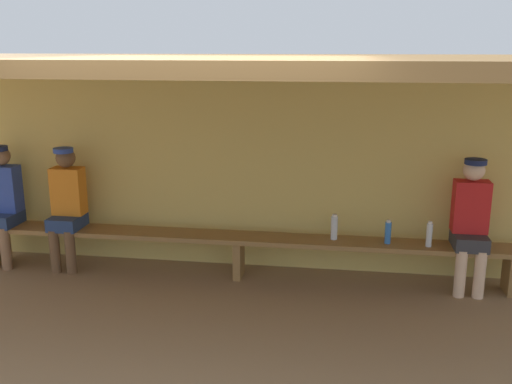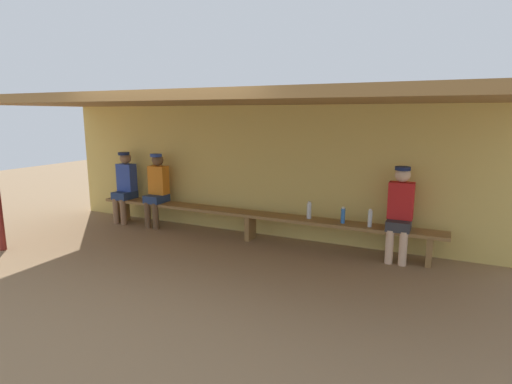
% 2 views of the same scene
% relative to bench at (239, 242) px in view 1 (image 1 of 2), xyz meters
% --- Properties ---
extents(ground_plane, '(24.00, 24.00, 0.00)m').
position_rel_bench_xyz_m(ground_plane, '(0.00, -1.55, -0.39)').
color(ground_plane, '#8C6D4C').
extents(back_wall, '(8.00, 0.20, 2.20)m').
position_rel_bench_xyz_m(back_wall, '(0.00, 0.45, 0.71)').
color(back_wall, '#D8BC60').
rests_on(back_wall, ground).
extents(dugout_roof, '(8.00, 2.80, 0.12)m').
position_rel_bench_xyz_m(dugout_roof, '(0.00, -0.85, 1.87)').
color(dugout_roof, olive).
rests_on(dugout_roof, back_wall).
extents(bench, '(6.00, 0.36, 0.46)m').
position_rel_bench_xyz_m(bench, '(0.00, 0.00, 0.00)').
color(bench, olive).
rests_on(bench, ground).
extents(player_rightmost, '(0.34, 0.42, 1.34)m').
position_rel_bench_xyz_m(player_rightmost, '(-2.67, 0.00, 0.36)').
color(player_rightmost, navy).
rests_on(player_rightmost, ground).
extents(player_in_white, '(0.34, 0.42, 1.34)m').
position_rel_bench_xyz_m(player_in_white, '(2.33, 0.00, 0.36)').
color(player_in_white, '#333338').
rests_on(player_in_white, ground).
extents(player_with_sunglasses, '(0.34, 0.42, 1.34)m').
position_rel_bench_xyz_m(player_with_sunglasses, '(-1.91, 0.00, 0.36)').
color(player_with_sunglasses, navy).
rests_on(player_with_sunglasses, ground).
extents(water_bottle_blue, '(0.06, 0.06, 0.25)m').
position_rel_bench_xyz_m(water_bottle_blue, '(1.54, -0.01, 0.19)').
color(water_bottle_blue, blue).
rests_on(water_bottle_blue, bench).
extents(water_bottle_green, '(0.07, 0.07, 0.27)m').
position_rel_bench_xyz_m(water_bottle_green, '(1.00, 0.03, 0.20)').
color(water_bottle_green, silver).
rests_on(water_bottle_green, bench).
extents(water_bottle_clear, '(0.06, 0.06, 0.26)m').
position_rel_bench_xyz_m(water_bottle_clear, '(1.94, -0.05, 0.20)').
color(water_bottle_clear, silver).
rests_on(water_bottle_clear, bench).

